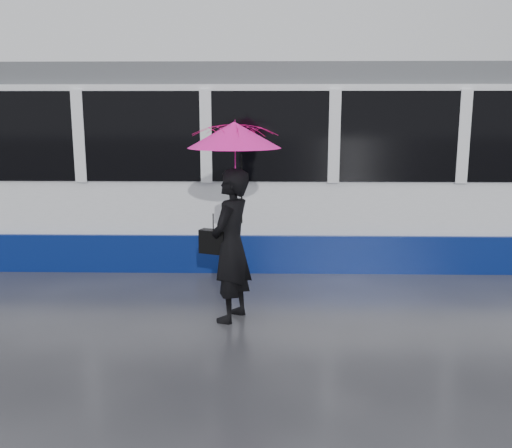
{
  "coord_description": "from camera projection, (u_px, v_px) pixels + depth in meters",
  "views": [
    {
      "loc": [
        0.11,
        -7.7,
        2.61
      ],
      "look_at": [
        -0.06,
        -0.17,
        1.1
      ],
      "focal_mm": 40.0,
      "sensor_mm": 36.0,
      "label": 1
    }
  ],
  "objects": [
    {
      "name": "rails",
      "position": [
        262.0,
        253.0,
        10.52
      ],
      "size": [
        34.0,
        1.51,
        0.02
      ],
      "color": "#3F3D38",
      "rests_on": "ground"
    },
    {
      "name": "tram",
      "position": [
        131.0,
        165.0,
        10.25
      ],
      "size": [
        26.0,
        2.56,
        3.35
      ],
      "color": "white",
      "rests_on": "ground"
    },
    {
      "name": "umbrella",
      "position": [
        234.0,
        153.0,
        6.84
      ],
      "size": [
        1.46,
        1.46,
        1.29
      ],
      "rotation": [
        0.0,
        0.0,
        -0.38
      ],
      "color": "#FF155C",
      "rests_on": "ground"
    },
    {
      "name": "ground",
      "position": [
        260.0,
        298.0,
        8.07
      ],
      "size": [
        90.0,
        90.0,
        0.0
      ],
      "primitive_type": "plane",
      "color": "#28282C",
      "rests_on": "ground"
    },
    {
      "name": "woman",
      "position": [
        231.0,
        246.0,
        7.06
      ],
      "size": [
        0.68,
        0.82,
        1.92
      ],
      "primitive_type": "imported",
      "rotation": [
        0.0,
        0.0,
        -1.95
      ],
      "color": "black",
      "rests_on": "ground"
    },
    {
      "name": "handbag",
      "position": [
        213.0,
        242.0,
        7.08
      ],
      "size": [
        0.37,
        0.26,
        0.48
      ],
      "rotation": [
        0.0,
        0.0,
        -0.38
      ],
      "color": "black",
      "rests_on": "ground"
    }
  ]
}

